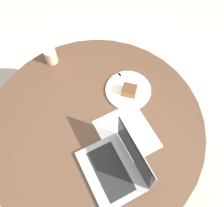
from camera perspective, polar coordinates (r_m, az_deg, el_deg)
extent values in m
plane|color=#B7AD9E|center=(2.12, -2.55, -12.79)|extent=(12.00, 12.00, 0.00)
cylinder|color=#4C3323|center=(2.11, -2.56, -12.72)|extent=(0.53, 0.53, 0.02)
cylinder|color=#4C3323|center=(1.76, -3.04, -9.57)|extent=(0.10, 0.10, 0.72)
cylinder|color=#4C3323|center=(1.41, -3.75, -4.78)|extent=(1.17, 1.17, 0.03)
cube|color=white|center=(1.38, 3.23, -6.62)|extent=(0.39, 0.37, 0.00)
cylinder|color=silver|center=(1.49, 3.55, 2.93)|extent=(0.26, 0.26, 0.01)
cube|color=brown|center=(1.45, 3.80, 2.84)|extent=(0.09, 0.09, 0.05)
cube|color=#4D311C|center=(1.43, 3.86, 3.38)|extent=(0.09, 0.08, 0.00)
cube|color=silver|center=(1.50, 3.10, 4.30)|extent=(0.16, 0.09, 0.00)
cube|color=silver|center=(1.53, 1.64, 6.29)|extent=(0.04, 0.04, 0.00)
cylinder|color=#C6AD89|center=(1.61, -13.20, 10.05)|extent=(0.07, 0.07, 0.09)
cube|color=gray|center=(1.31, -0.31, -14.57)|extent=(0.40, 0.37, 0.02)
cube|color=black|center=(1.30, -0.31, -14.47)|extent=(0.30, 0.25, 0.00)
cube|color=gray|center=(1.22, 4.99, -10.64)|extent=(0.28, 0.17, 0.21)
cube|color=black|center=(1.22, 4.82, -10.72)|extent=(0.26, 0.16, 0.19)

